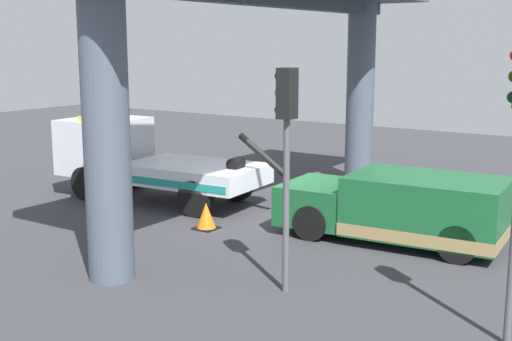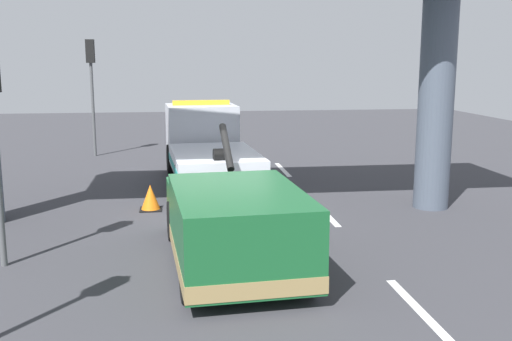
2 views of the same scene
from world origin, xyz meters
name	(u,v)px [view 1 (image 1 of 2)]	position (x,y,z in m)	size (l,w,h in m)	color
ground_plane	(273,221)	(0.00, 0.00, -0.05)	(60.00, 40.00, 0.10)	#38383D
lane_stripe_mid	(322,200)	(0.00, -2.68, 0.00)	(2.60, 0.16, 0.01)	silver
lane_stripe_east	(168,177)	(6.00, -2.68, 0.00)	(2.60, 0.16, 0.01)	silver
tow_truck_white	(141,158)	(4.63, 0.06, 1.20)	(7.32, 2.79, 2.46)	silver
towed_van_green	(402,209)	(-3.55, 0.00, 0.78)	(5.34, 2.53, 1.58)	#195B2D
traffic_light_far	(286,131)	(-2.98, 4.27, 3.02)	(0.39, 0.32, 4.14)	#515456
traffic_cone_orange	(206,216)	(0.89, 1.70, 0.32)	(0.56, 0.56, 0.66)	orange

